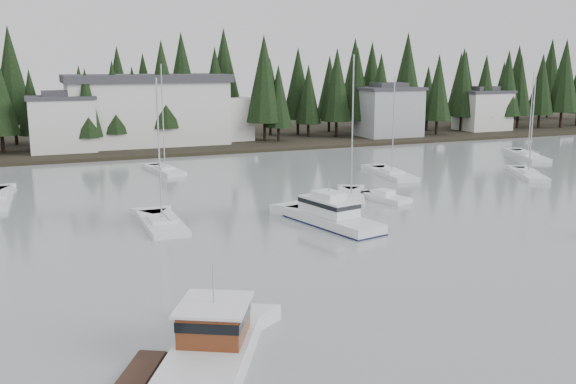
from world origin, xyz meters
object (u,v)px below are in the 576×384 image
house_east_a (388,111)px  sailboat_5 (528,157)px  harbor_inn (160,110)px  sailboat_1 (162,225)px  lobster_boat_brown (205,360)px  sailboat_2 (165,171)px  sailboat_4 (351,198)px  sailboat_0 (392,175)px  runabout_1 (384,199)px  cabin_cruiser_center (331,217)px  house_west (62,123)px  house_east_b (483,109)px  sailboat_3 (528,176)px

house_east_a → sailboat_5: 28.28m
harbor_inn → sailboat_1: size_ratio=2.33×
house_east_a → harbor_inn: size_ratio=0.36×
lobster_boat_brown → sailboat_5: 74.44m
lobster_boat_brown → sailboat_2: 53.03m
sailboat_1 → sailboat_4: (19.38, 3.38, 0.03)m
sailboat_1 → sailboat_2: sailboat_2 is taller
house_east_a → sailboat_4: sailboat_4 is taller
lobster_boat_brown → sailboat_0: 51.88m
sailboat_2 → runabout_1: bearing=-154.8°
cabin_cruiser_center → sailboat_0: size_ratio=0.85×
house_west → runabout_1: 52.89m
sailboat_4 → runabout_1: bearing=-90.4°
lobster_boat_brown → sailboat_5: (59.19, 45.15, -0.52)m
lobster_boat_brown → cabin_cruiser_center: lobster_boat_brown is taller
house_east_b → lobster_boat_brown: house_east_b is taller
sailboat_3 → sailboat_4: 25.72m
house_east_b → lobster_boat_brown: (-74.39, -74.17, -3.83)m
lobster_boat_brown → sailboat_3: sailboat_3 is taller
sailboat_0 → house_east_b: bearing=-42.4°
sailboat_2 → sailboat_4: 26.59m
house_west → sailboat_1: bearing=-84.0°
house_west → sailboat_5: (60.80, -28.02, -4.60)m
house_east_a → sailboat_1: (-49.03, -46.03, -4.84)m
sailboat_5 → lobster_boat_brown: bearing=149.6°
sailboat_5 → runabout_1: 37.71m
house_east_a → sailboat_2: sailboat_2 is taller
sailboat_2 → runabout_1: (16.63, -24.23, 0.04)m
house_east_a → house_east_b: house_east_a is taller
sailboat_3 → sailboat_4: size_ratio=0.83×
sailboat_0 → cabin_cruiser_center: bearing=144.6°
house_west → lobster_boat_brown: 73.30m
sailboat_3 → sailboat_1: bearing=124.9°
house_east_a → sailboat_3: size_ratio=0.87×
lobster_boat_brown → house_east_a: bearing=-7.8°
harbor_inn → sailboat_0: size_ratio=2.41×
sailboat_2 → sailboat_4: (13.78, -22.74, 0.01)m
house_west → house_east_a: 54.01m
sailboat_1 → sailboat_5: size_ratio=1.01×
sailboat_2 → sailboat_1: bearing=158.7°
house_west → sailboat_4: sailboat_4 is taller
harbor_inn → lobster_boat_brown: harbor_inn is taller
house_west → sailboat_5: bearing=-24.7°
sailboat_0 → house_east_a: bearing=-22.7°
house_west → sailboat_1: (4.97, -47.03, -4.59)m
cabin_cruiser_center → sailboat_3: sailboat_3 is taller
sailboat_2 → house_east_b: bearing=-80.7°
house_east_a → sailboat_4: (-29.65, -42.65, -4.81)m
house_west → cabin_cruiser_center: size_ratio=0.91×
house_east_b → sailboat_0: sailboat_0 is taller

